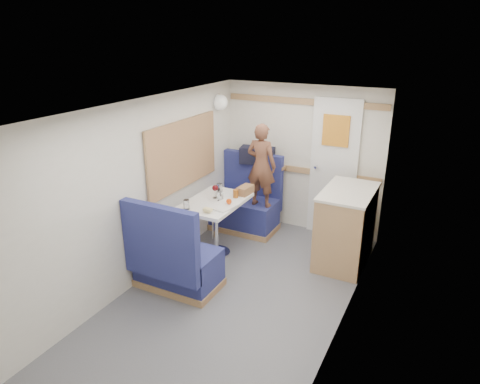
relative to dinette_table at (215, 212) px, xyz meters
The scene contains 28 objects.
floor 1.32m from the dinette_table, 56.98° to the right, with size 4.50×4.50×0.00m, color #515156.
ceiling 1.87m from the dinette_table, 56.98° to the right, with size 4.50×4.50×0.00m, color silver.
wall_back 1.47m from the dinette_table, 62.53° to the left, with size 2.20×0.02×2.00m, color silver.
wall_left 1.18m from the dinette_table, 114.23° to the right, with size 0.02×4.50×2.00m, color silver.
wall_right 2.06m from the dinette_table, 29.74° to the right, with size 0.02×4.50×2.00m, color silver.
oak_trim_low 1.42m from the dinette_table, 62.15° to the left, with size 2.15×0.02×0.08m, color olive.
oak_trim_high 1.85m from the dinette_table, 62.15° to the left, with size 2.15×0.02×0.08m, color olive.
side_window 0.81m from the dinette_table, behind, with size 0.04×1.30×0.72m, color #99A088.
rear_door 1.69m from the dinette_table, 47.92° to the left, with size 0.62×0.12×1.86m.
dinette_table is the anchor object (origin of this frame).
bench_far 0.90m from the dinette_table, 90.00° to the left, with size 0.90×0.59×1.05m.
bench_near 0.90m from the dinette_table, 90.00° to the right, with size 0.90×0.59×1.05m.
ledge 1.16m from the dinette_table, 90.00° to the left, with size 0.90×0.14×0.04m, color olive.
dome_light 1.51m from the dinette_table, 114.65° to the left, with size 0.20×0.20×0.20m, color white.
galley_counter 1.57m from the dinette_table, 20.54° to the left, with size 0.57×0.92×0.92m.
person 0.89m from the dinette_table, 68.78° to the left, with size 0.40×0.26×1.10m, color brown.
duffel_bag 1.21m from the dinette_table, 87.67° to the left, with size 0.47×0.23×0.23m, color black.
tray 0.27m from the dinette_table, 29.35° to the right, with size 0.25×0.33×0.02m, color white.
orange_fruit 0.31m from the dinette_table, 13.68° to the right, with size 0.07×0.07×0.07m, color #D66009.
cheese_block 0.41m from the dinette_table, 72.23° to the right, with size 0.10×0.06×0.03m, color #D3C97A.
wine_glass 0.29m from the dinette_table, 114.83° to the left, with size 0.08×0.08×0.17m.
tumbler_left 0.45m from the dinette_table, 113.27° to the right, with size 0.07×0.07×0.11m, color white.
tumbler_mid 0.35m from the dinette_table, 106.89° to the left, with size 0.08×0.08×0.12m, color silver.
tumbler_right 0.22m from the dinette_table, 31.48° to the left, with size 0.07×0.07×0.11m, color white.
beer_glass 0.34m from the dinette_table, 49.23° to the left, with size 0.06×0.06×0.10m, color brown.
pepper_grinder 0.28m from the dinette_table, 104.25° to the left, with size 0.04×0.04×0.09m, color black.
salt_grinder 0.23m from the dinette_table, 46.45° to the left, with size 0.04×0.04×0.10m, color white.
bread_loaf 0.48m from the dinette_table, 59.04° to the left, with size 0.13×0.24×0.10m, color olive.
Camera 1 is at (1.79, -3.11, 2.63)m, focal length 32.00 mm.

